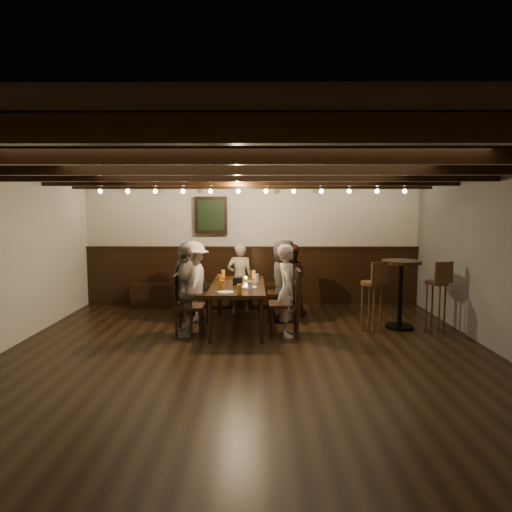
{
  "coord_description": "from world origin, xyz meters",
  "views": [
    {
      "loc": [
        0.13,
        -5.42,
        1.89
      ],
      "look_at": [
        0.08,
        1.3,
        1.18
      ],
      "focal_mm": 32.0,
      "sensor_mm": 36.0,
      "label": 1
    }
  ],
  "objects_px": {
    "chair_right_far": "(285,315)",
    "person_bench_left": "(189,278)",
    "person_right_near": "(284,281)",
    "bar_stool_left": "(372,305)",
    "chair_left_far": "(188,317)",
    "high_top_table": "(401,284)",
    "person_left_near": "(194,281)",
    "dining_table": "(238,288)",
    "chair_right_near": "(282,303)",
    "chair_left_near": "(196,304)",
    "person_bench_right": "(290,279)",
    "person_bench_centre": "(240,278)",
    "person_right_far": "(288,290)",
    "person_left_far": "(186,290)",
    "bar_stool_right": "(436,305)"
  },
  "relations": [
    {
      "from": "chair_right_far",
      "to": "person_bench_left",
      "type": "xyz_separation_m",
      "value": [
        -1.64,
        1.33,
        0.35
      ]
    },
    {
      "from": "person_right_near",
      "to": "bar_stool_left",
      "type": "height_order",
      "value": "person_right_near"
    },
    {
      "from": "chair_left_far",
      "to": "high_top_table",
      "type": "height_order",
      "value": "high_top_table"
    },
    {
      "from": "person_left_near",
      "to": "dining_table",
      "type": "bearing_deg",
      "value": 59.04
    },
    {
      "from": "person_left_near",
      "to": "chair_right_near",
      "type": "bearing_deg",
      "value": 90.0
    },
    {
      "from": "chair_left_near",
      "to": "person_right_near",
      "type": "xyz_separation_m",
      "value": [
        1.47,
        0.02,
        0.4
      ]
    },
    {
      "from": "person_bench_right",
      "to": "bar_stool_left",
      "type": "xyz_separation_m",
      "value": [
        1.17,
        -1.11,
        -0.23
      ]
    },
    {
      "from": "dining_table",
      "to": "chair_right_far",
      "type": "bearing_deg",
      "value": -31.97
    },
    {
      "from": "person_bench_centre",
      "to": "person_left_near",
      "type": "distance_m",
      "value": 0.96
    },
    {
      "from": "high_top_table",
      "to": "person_right_far",
      "type": "bearing_deg",
      "value": -166.2
    },
    {
      "from": "chair_right_far",
      "to": "person_bench_right",
      "type": "height_order",
      "value": "person_bench_right"
    },
    {
      "from": "person_right_near",
      "to": "bar_stool_left",
      "type": "relative_size",
      "value": 1.25
    },
    {
      "from": "dining_table",
      "to": "person_bench_left",
      "type": "bearing_deg",
      "value": 135.0
    },
    {
      "from": "person_left_far",
      "to": "person_right_near",
      "type": "bearing_deg",
      "value": 120.96
    },
    {
      "from": "person_bench_right",
      "to": "high_top_table",
      "type": "xyz_separation_m",
      "value": [
        1.67,
        -0.91,
        0.08
      ]
    },
    {
      "from": "person_left_near",
      "to": "person_right_far",
      "type": "bearing_deg",
      "value": 59.04
    },
    {
      "from": "chair_right_near",
      "to": "person_bench_left",
      "type": "relative_size",
      "value": 0.75
    },
    {
      "from": "person_left_near",
      "to": "high_top_table",
      "type": "relative_size",
      "value": 1.25
    },
    {
      "from": "person_bench_centre",
      "to": "bar_stool_left",
      "type": "bearing_deg",
      "value": 148.14
    },
    {
      "from": "dining_table",
      "to": "person_bench_right",
      "type": "distance_m",
      "value": 1.27
    },
    {
      "from": "bar_stool_right",
      "to": "person_bench_left",
      "type": "bearing_deg",
      "value": 150.64
    },
    {
      "from": "person_right_near",
      "to": "person_right_far",
      "type": "bearing_deg",
      "value": 180.0
    },
    {
      "from": "person_right_near",
      "to": "chair_left_near",
      "type": "bearing_deg",
      "value": 90.0
    },
    {
      "from": "bar_stool_right",
      "to": "bar_stool_left",
      "type": "bearing_deg",
      "value": 168.21
    },
    {
      "from": "person_right_near",
      "to": "high_top_table",
      "type": "height_order",
      "value": "person_right_near"
    },
    {
      "from": "chair_right_far",
      "to": "person_left_near",
      "type": "bearing_deg",
      "value": 58.54
    },
    {
      "from": "chair_left_far",
      "to": "person_bench_left",
      "type": "relative_size",
      "value": 0.71
    },
    {
      "from": "person_bench_left",
      "to": "high_top_table",
      "type": "distance_m",
      "value": 3.58
    },
    {
      "from": "chair_left_near",
      "to": "bar_stool_right",
      "type": "relative_size",
      "value": 0.86
    },
    {
      "from": "dining_table",
      "to": "person_right_near",
      "type": "distance_m",
      "value": 0.88
    },
    {
      "from": "person_bench_centre",
      "to": "person_right_near",
      "type": "height_order",
      "value": "person_right_near"
    },
    {
      "from": "chair_right_far",
      "to": "person_bench_right",
      "type": "xyz_separation_m",
      "value": [
        0.16,
        1.35,
        0.33
      ]
    },
    {
      "from": "dining_table",
      "to": "person_left_far",
      "type": "distance_m",
      "value": 0.88
    },
    {
      "from": "chair_right_near",
      "to": "person_right_far",
      "type": "distance_m",
      "value": 0.98
    },
    {
      "from": "high_top_table",
      "to": "chair_right_far",
      "type": "bearing_deg",
      "value": -166.4
    },
    {
      "from": "person_right_far",
      "to": "bar_stool_left",
      "type": "bearing_deg",
      "value": -80.38
    },
    {
      "from": "chair_left_near",
      "to": "bar_stool_right",
      "type": "height_order",
      "value": "bar_stool_right"
    },
    {
      "from": "chair_right_near",
      "to": "bar_stool_left",
      "type": "xyz_separation_m",
      "value": [
        1.34,
        -0.66,
        0.11
      ]
    },
    {
      "from": "person_right_near",
      "to": "chair_left_far",
      "type": "bearing_deg",
      "value": 121.49
    },
    {
      "from": "person_bench_left",
      "to": "person_right_far",
      "type": "height_order",
      "value": "person_right_far"
    },
    {
      "from": "person_bench_right",
      "to": "bar_stool_right",
      "type": "relative_size",
      "value": 1.16
    },
    {
      "from": "chair_left_far",
      "to": "chair_right_far",
      "type": "height_order",
      "value": "chair_right_far"
    },
    {
      "from": "dining_table",
      "to": "person_bench_right",
      "type": "height_order",
      "value": "person_bench_right"
    },
    {
      "from": "chair_right_far",
      "to": "person_right_near",
      "type": "height_order",
      "value": "person_right_near"
    },
    {
      "from": "chair_right_far",
      "to": "high_top_table",
      "type": "distance_m",
      "value": 1.93
    },
    {
      "from": "person_bench_centre",
      "to": "person_right_near",
      "type": "xyz_separation_m",
      "value": [
        0.76,
        -0.59,
        0.05
      ]
    },
    {
      "from": "person_bench_centre",
      "to": "person_bench_right",
      "type": "bearing_deg",
      "value": 170.54
    },
    {
      "from": "dining_table",
      "to": "person_left_near",
      "type": "distance_m",
      "value": 0.88
    },
    {
      "from": "person_bench_left",
      "to": "bar_stool_left",
      "type": "bearing_deg",
      "value": 159.11
    },
    {
      "from": "chair_left_near",
      "to": "high_top_table",
      "type": "bearing_deg",
      "value": 81.68
    }
  ]
}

